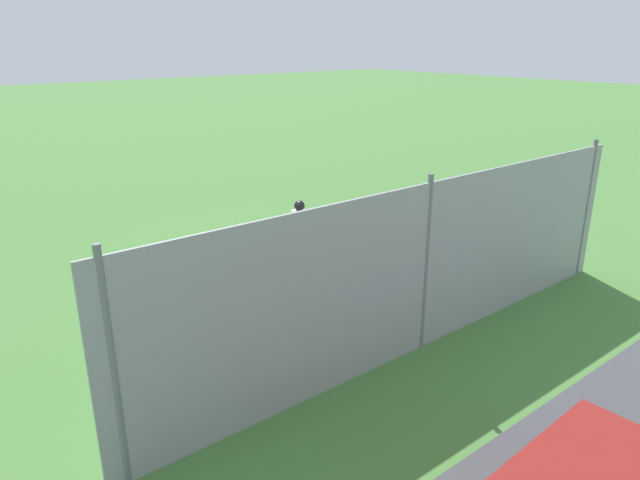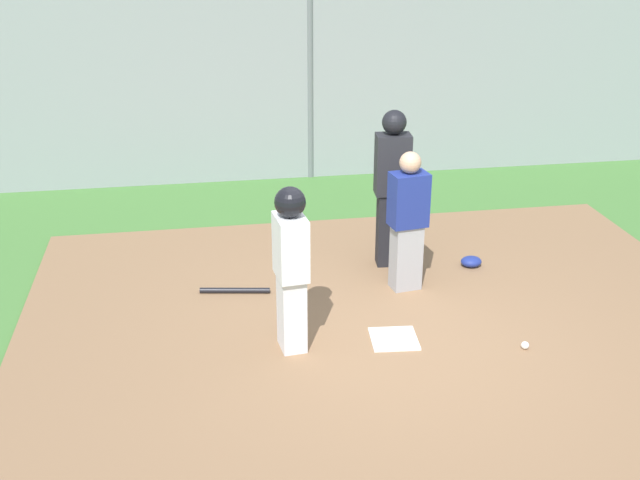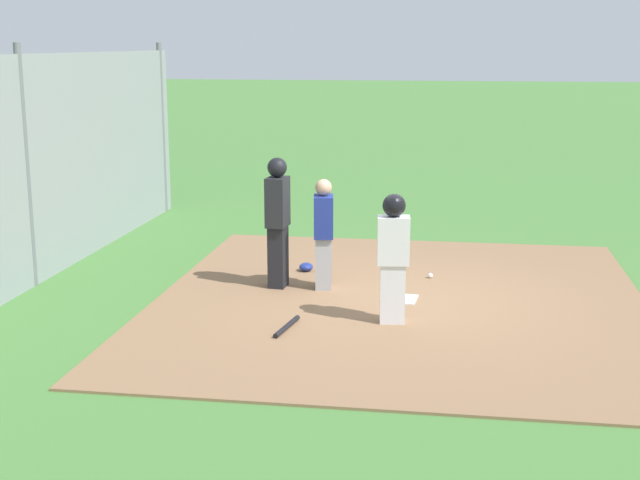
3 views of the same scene
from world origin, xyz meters
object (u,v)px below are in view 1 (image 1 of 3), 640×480
runner (300,226)px  baseball_bat (343,266)px  umpire (296,253)px  catcher_mask (258,296)px  baseball (222,271)px  home_plate (269,266)px  catcher (280,252)px

runner → baseball_bat: bearing=104.5°
umpire → runner: (1.36, 1.68, -0.07)m
runner → catcher_mask: 2.81m
baseball_bat → baseball: baseball is taller
umpire → baseball_bat: 2.09m
home_plate → runner: 1.31m
home_plate → runner: size_ratio=0.28×
runner → baseball_bat: runner is taller
catcher → baseball: 1.80m
catcher_mask → baseball: 1.85m
home_plate → baseball_bat: size_ratio=0.59×
umpire → home_plate: bearing=-7.6°
home_plate → catcher_mask: bearing=-131.1°
catcher → baseball_bat: (1.83, -0.16, -0.75)m
runner → baseball: (-2.13, 0.39, -0.85)m
umpire → runner: 2.16m
home_plate → umpire: bearing=-102.6°
baseball_bat → catcher: bearing=4.7°
baseball_bat → baseball: 3.05m
umpire → catcher_mask: size_ratio=7.51×
catcher_mask → baseball_bat: bearing=5.0°
baseball → catcher_mask: bearing=-94.1°
baseball → umpire: bearing=-69.5°
umpire → runner: bearing=-33.8°
runner → catcher_mask: runner is taller
baseball_bat → catcher_mask: bearing=14.7°
home_plate → baseball: baseball is taller
catcher_mask → catcher: bearing=24.0°
home_plate → catcher_mask: size_ratio=1.83×
umpire → baseball: 2.40m
home_plate → baseball: bearing=162.6°
catcher → catcher_mask: (-0.89, -0.40, -0.72)m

